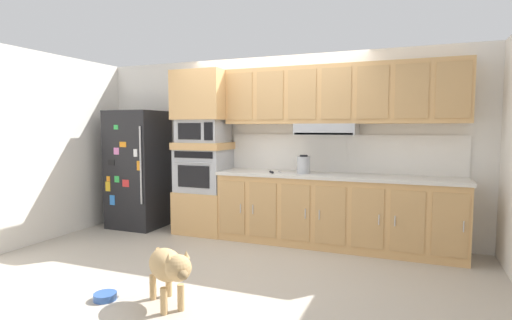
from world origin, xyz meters
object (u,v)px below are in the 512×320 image
Objects in this scene: electric_kettle at (304,165)px; dog_food_bowl at (105,296)px; refrigerator at (138,169)px; built_in_oven at (204,170)px; microwave at (203,131)px; screwdriver at (272,172)px; dog at (169,267)px.

electric_kettle is 2.77m from dog_food_bowl.
electric_kettle is (2.58, 0.02, 0.15)m from refrigerator.
dog_food_bowl is at bearing -82.34° from built_in_oven.
dog_food_bowl is (1.41, -2.29, -0.85)m from refrigerator.
microwave is 3.82× the size of screwdriver.
microwave is 0.91× the size of dog.
refrigerator reaches higher than dog_food_bowl.
screwdriver is 0.24× the size of dog.
electric_kettle reaches higher than dog_food_bowl.
refrigerator is 10.43× the size of screwdriver.
microwave is at bearing 172.00° from screwdriver.
electric_kettle reaches higher than screwdriver.
screwdriver is (1.10, -0.15, 0.03)m from built_in_oven.
refrigerator reaches higher than built_in_oven.
dog is at bearing 6.78° from dog_food_bowl.
electric_kettle is at bearing -1.82° from built_in_oven.
microwave is 3.22× the size of dog_food_bowl.
refrigerator is at bearing -176.46° from microwave.
microwave is 1.55m from electric_kettle.
screwdriver is at bearing 70.46° from dog_food_bowl.
dog_food_bowl is at bearing -58.33° from refrigerator.
refrigerator reaches higher than dog.
screwdriver reaches higher than dog_food_bowl.
electric_kettle is at bearing 63.12° from dog_food_bowl.
microwave reaches higher than built_in_oven.
refrigerator is 2.82m from dog_food_bowl.
built_in_oven is 1.09× the size of microwave.
refrigerator is 2.19m from screwdriver.
dog_food_bowl is at bearing -134.52° from dog.
microwave reaches higher than electric_kettle.
dog is 0.70m from dog_food_bowl.
microwave is at bearing 3.54° from refrigerator.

